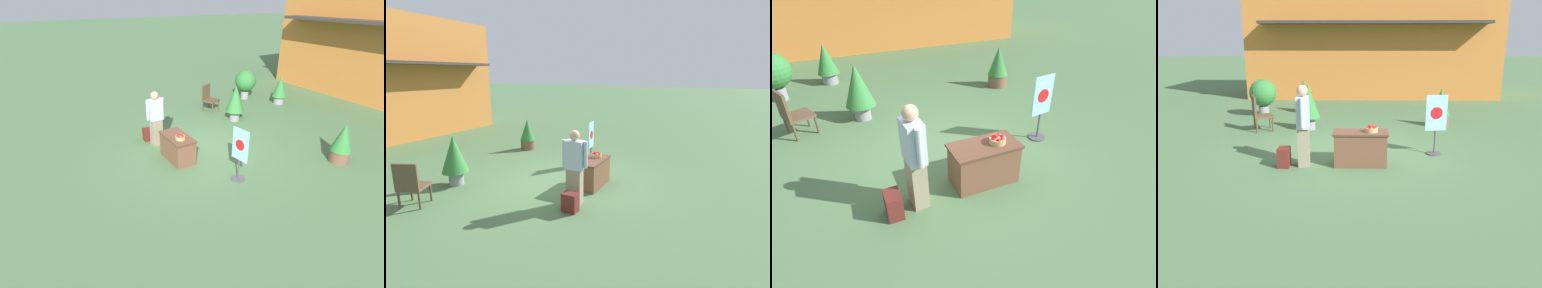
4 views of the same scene
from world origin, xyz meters
The scene contains 12 objects.
ground_plane centered at (0.00, 0.00, 0.00)m, with size 120.00×120.00×0.00m, color #4C7047.
storefront_building centered at (0.69, 10.59, 2.72)m, with size 11.49×5.55×5.43m.
display_table centered at (0.17, -0.92, 0.37)m, with size 1.18×0.62×0.73m.
apple_basket centered at (0.40, -0.95, 0.80)m, with size 0.28×0.28×0.16m.
person_visitor centered at (-1.05, -1.02, 0.89)m, with size 0.29×0.61×1.73m.
backpack centered at (-1.46, -1.13, 0.21)m, with size 0.24×0.34×0.42m.
poster_board centered at (1.92, -0.10, 0.75)m, with size 0.50×0.36×1.41m.
patio_chair centered at (-2.86, 2.16, 0.57)m, with size 0.72×0.72×1.06m.
potted_plant_far_left centered at (-3.33, 4.49, 0.80)m, with size 0.96×0.96×1.31m.
potted_plant_far_right centered at (-1.98, 5.31, 0.68)m, with size 0.63×0.63×1.22m.
potted_plant_near_left centered at (2.66, 2.98, 0.61)m, with size 0.59×0.59×1.18m.
potted_plant_near_right centered at (-1.42, 2.40, 0.79)m, with size 0.70×0.70×1.36m.
Camera 4 is at (0.18, -8.69, 2.60)m, focal length 35.00 mm.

